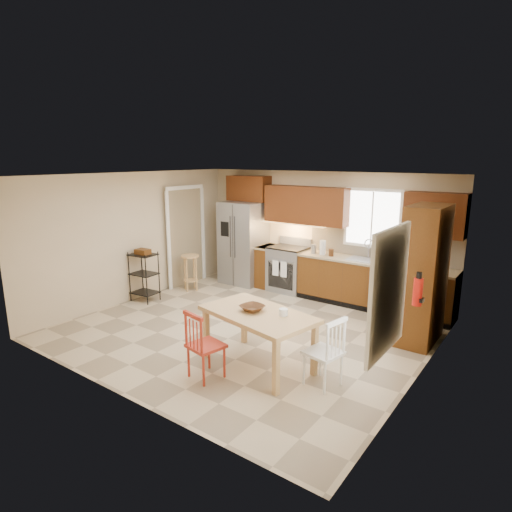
{
  "coord_description": "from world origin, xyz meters",
  "views": [
    {
      "loc": [
        4.01,
        -5.27,
        2.78
      ],
      "look_at": [
        -0.1,
        0.4,
        1.15
      ],
      "focal_mm": 30.0,
      "sensor_mm": 36.0,
      "label": 1
    }
  ],
  "objects_px": {
    "table_jar": "(283,314)",
    "bar_stool": "(191,273)",
    "pantry": "(424,275)",
    "utility_cart": "(144,276)",
    "soap_bottle": "(383,259)",
    "chair_white": "(323,351)",
    "chair_red": "(206,344)",
    "fire_extinguisher": "(418,292)",
    "table_bowl": "(252,311)",
    "range_stove": "(288,270)",
    "refrigerator": "(243,243)",
    "dining_table": "(258,339)"
  },
  "relations": [
    {
      "from": "range_stove",
      "to": "chair_white",
      "type": "xyz_separation_m",
      "value": [
        2.39,
        -3.05,
        -0.01
      ]
    },
    {
      "from": "soap_bottle",
      "to": "dining_table",
      "type": "relative_size",
      "value": 0.12
    },
    {
      "from": "chair_red",
      "to": "refrigerator",
      "type": "bearing_deg",
      "value": 132.49
    },
    {
      "from": "table_bowl",
      "to": "soap_bottle",
      "type": "bearing_deg",
      "value": 77.16
    },
    {
      "from": "pantry",
      "to": "table_jar",
      "type": "height_order",
      "value": "pantry"
    },
    {
      "from": "pantry",
      "to": "chair_red",
      "type": "xyz_separation_m",
      "value": [
        -1.89,
        -2.77,
        -0.6
      ]
    },
    {
      "from": "range_stove",
      "to": "bar_stool",
      "type": "bearing_deg",
      "value": -144.73
    },
    {
      "from": "range_stove",
      "to": "utility_cart",
      "type": "relative_size",
      "value": 0.93
    },
    {
      "from": "chair_red",
      "to": "table_bowl",
      "type": "xyz_separation_m",
      "value": [
        0.25,
        0.65,
        0.31
      ]
    },
    {
      "from": "fire_extinguisher",
      "to": "chair_white",
      "type": "distance_m",
      "value": 1.44
    },
    {
      "from": "dining_table",
      "to": "table_jar",
      "type": "bearing_deg",
      "value": 27.22
    },
    {
      "from": "bar_stool",
      "to": "refrigerator",
      "type": "bearing_deg",
      "value": 41.39
    },
    {
      "from": "table_jar",
      "to": "pantry",
      "type": "bearing_deg",
      "value": 59.22
    },
    {
      "from": "dining_table",
      "to": "chair_white",
      "type": "relative_size",
      "value": 1.7
    },
    {
      "from": "table_jar",
      "to": "utility_cart",
      "type": "bearing_deg",
      "value": 167.98
    },
    {
      "from": "range_stove",
      "to": "fire_extinguisher",
      "type": "distance_m",
      "value": 3.83
    },
    {
      "from": "chair_red",
      "to": "chair_white",
      "type": "xyz_separation_m",
      "value": [
        1.3,
        0.7,
        0.0
      ]
    },
    {
      "from": "pantry",
      "to": "fire_extinguisher",
      "type": "xyz_separation_m",
      "value": [
        0.2,
        -1.05,
        0.05
      ]
    },
    {
      "from": "bar_stool",
      "to": "chair_red",
      "type": "bearing_deg",
      "value": -65.66
    },
    {
      "from": "fire_extinguisher",
      "to": "dining_table",
      "type": "xyz_separation_m",
      "value": [
        -1.74,
        -1.07,
        -0.72
      ]
    },
    {
      "from": "fire_extinguisher",
      "to": "table_jar",
      "type": "distance_m",
      "value": 1.74
    },
    {
      "from": "pantry",
      "to": "utility_cart",
      "type": "bearing_deg",
      "value": -165.99
    },
    {
      "from": "refrigerator",
      "to": "bar_stool",
      "type": "relative_size",
      "value": 2.38
    },
    {
      "from": "table_jar",
      "to": "bar_stool",
      "type": "height_order",
      "value": "table_jar"
    },
    {
      "from": "chair_white",
      "to": "bar_stool",
      "type": "bearing_deg",
      "value": 76.81
    },
    {
      "from": "pantry",
      "to": "fire_extinguisher",
      "type": "height_order",
      "value": "pantry"
    },
    {
      "from": "fire_extinguisher",
      "to": "chair_white",
      "type": "relative_size",
      "value": 0.4
    },
    {
      "from": "fire_extinguisher",
      "to": "table_bowl",
      "type": "relative_size",
      "value": 1.15
    },
    {
      "from": "fire_extinguisher",
      "to": "utility_cart",
      "type": "distance_m",
      "value": 5.17
    },
    {
      "from": "pantry",
      "to": "utility_cart",
      "type": "distance_m",
      "value": 5.11
    },
    {
      "from": "pantry",
      "to": "chair_white",
      "type": "distance_m",
      "value": 2.23
    },
    {
      "from": "soap_bottle",
      "to": "chair_white",
      "type": "relative_size",
      "value": 0.21
    },
    {
      "from": "table_bowl",
      "to": "bar_stool",
      "type": "xyz_separation_m",
      "value": [
        -3.04,
        1.91,
        -0.38
      ]
    },
    {
      "from": "bar_stool",
      "to": "table_bowl",
      "type": "bearing_deg",
      "value": -55.21
    },
    {
      "from": "dining_table",
      "to": "table_jar",
      "type": "xyz_separation_m",
      "value": [
        0.34,
        0.1,
        0.41
      ]
    },
    {
      "from": "pantry",
      "to": "table_bowl",
      "type": "distance_m",
      "value": 2.69
    },
    {
      "from": "table_jar",
      "to": "fire_extinguisher",
      "type": "bearing_deg",
      "value": 34.7
    },
    {
      "from": "range_stove",
      "to": "chair_white",
      "type": "distance_m",
      "value": 3.88
    },
    {
      "from": "table_jar",
      "to": "bar_stool",
      "type": "xyz_separation_m",
      "value": [
        -3.47,
        1.81,
        -0.41
      ]
    },
    {
      "from": "range_stove",
      "to": "dining_table",
      "type": "distance_m",
      "value": 3.42
    },
    {
      "from": "pantry",
      "to": "utility_cart",
      "type": "height_order",
      "value": "pantry"
    },
    {
      "from": "refrigerator",
      "to": "table_jar",
      "type": "height_order",
      "value": "refrigerator"
    },
    {
      "from": "chair_white",
      "to": "refrigerator",
      "type": "bearing_deg",
      "value": 61.04
    },
    {
      "from": "pantry",
      "to": "chair_red",
      "type": "distance_m",
      "value": 3.41
    },
    {
      "from": "chair_white",
      "to": "table_jar",
      "type": "bearing_deg",
      "value": 96.96
    },
    {
      "from": "chair_red",
      "to": "bar_stool",
      "type": "distance_m",
      "value": 3.78
    },
    {
      "from": "soap_bottle",
      "to": "table_jar",
      "type": "height_order",
      "value": "soap_bottle"
    },
    {
      "from": "table_bowl",
      "to": "fire_extinguisher",
      "type": "bearing_deg",
      "value": 30.18
    },
    {
      "from": "dining_table",
      "to": "chair_white",
      "type": "bearing_deg",
      "value": 14.29
    },
    {
      "from": "bar_stool",
      "to": "utility_cart",
      "type": "height_order",
      "value": "utility_cart"
    }
  ]
}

